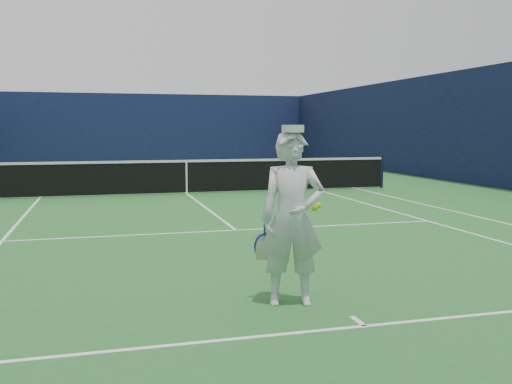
% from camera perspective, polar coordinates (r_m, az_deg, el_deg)
% --- Properties ---
extents(ground, '(80.00, 80.00, 0.00)m').
position_cam_1_polar(ground, '(17.08, -6.94, -0.17)').
color(ground, '#266529').
rests_on(ground, ground).
extents(court_markings, '(11.03, 23.83, 0.01)m').
position_cam_1_polar(court_markings, '(17.08, -6.94, -0.15)').
color(court_markings, white).
rests_on(court_markings, ground).
extents(windscreen_fence, '(20.12, 36.12, 4.00)m').
position_cam_1_polar(windscreen_fence, '(16.97, -7.03, 6.56)').
color(windscreen_fence, '#10173D').
rests_on(windscreen_fence, ground).
extents(tennis_net, '(12.88, 0.09, 1.07)m').
position_cam_1_polar(tennis_net, '(17.02, -6.97, 1.69)').
color(tennis_net, '#141E4C').
rests_on(tennis_net, ground).
extents(tennis_player, '(0.77, 0.63, 1.96)m').
position_cam_1_polar(tennis_player, '(6.21, 3.64, -2.59)').
color(tennis_player, silver).
rests_on(tennis_player, ground).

